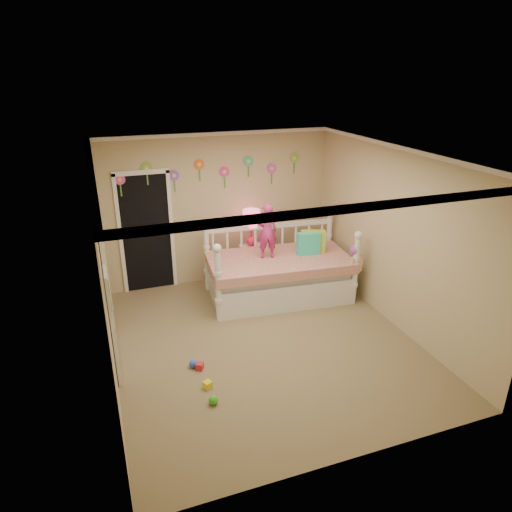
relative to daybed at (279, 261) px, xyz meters
name	(u,v)px	position (x,y,z in m)	size (l,w,h in m)	color
floor	(264,341)	(-0.72, -1.22, -0.63)	(4.00, 4.50, 0.01)	#7F684C
ceiling	(265,155)	(-0.72, -1.22, 1.97)	(4.00, 4.50, 0.01)	white
back_wall	(218,209)	(-0.72, 1.03, 0.67)	(4.00, 0.01, 2.60)	tan
left_wall	(103,278)	(-2.72, -1.22, 0.67)	(0.01, 4.50, 2.60)	tan
right_wall	(395,238)	(1.28, -1.22, 0.67)	(0.01, 4.50, 2.60)	tan
crown_molding	(265,157)	(-0.72, -1.22, 1.94)	(4.00, 4.50, 0.06)	white
daybed	(279,261)	(0.00, 0.00, 0.00)	(2.33, 1.25, 1.27)	white
pillow_turquoise	(308,244)	(0.50, -0.04, 0.26)	(0.37, 0.13, 0.37)	#2AD2A9
pillow_lime	(313,242)	(0.62, 0.02, 0.26)	(0.39, 0.15, 0.37)	#B3D841
child	(267,231)	(-0.19, 0.06, 0.52)	(0.33, 0.21, 0.90)	#CB2E83
nightstand	(252,264)	(-0.22, 0.72, -0.30)	(0.40, 0.30, 0.66)	white
table_lamp	(251,223)	(-0.22, 0.72, 0.46)	(0.30, 0.30, 0.66)	#CF1B4C
closet_doorway	(146,232)	(-1.97, 1.02, 0.40)	(0.90, 0.04, 2.07)	black
flower_decals	(212,173)	(-0.81, 1.02, 1.31)	(3.40, 0.02, 0.50)	#B2668C
mirror_closet	(108,286)	(-2.68, -0.92, 0.42)	(0.07, 1.30, 2.10)	white
wall_picture	(107,291)	(-2.69, -2.12, 0.92)	(0.05, 0.34, 0.42)	white
hanging_bag	(355,259)	(1.03, -0.63, 0.14)	(0.20, 0.16, 0.36)	beige
toy_scatter	(225,379)	(-1.49, -1.92, -0.58)	(0.80, 1.30, 0.11)	#996666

